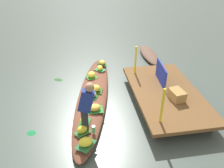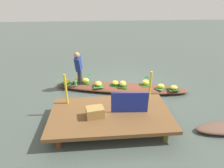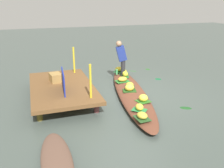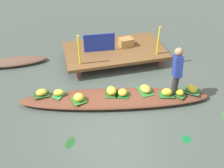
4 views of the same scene
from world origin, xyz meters
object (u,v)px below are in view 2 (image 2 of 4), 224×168
Objects in this scene: banana_bunch_6 at (115,83)px; water_bottle at (76,83)px; banana_bunch_3 at (67,81)px; banana_bunch_7 at (98,84)px; market_banner at (130,103)px; banana_bunch_2 at (174,87)px; vendor_boat at (120,88)px; vendor_person at (78,66)px; banana_bunch_8 at (123,84)px; banana_bunch_1 at (85,81)px; banana_bunch_0 at (161,86)px; produce_crate at (95,112)px; banana_bunch_5 at (77,80)px; banana_bunch_4 at (145,82)px.

banana_bunch_6 is 1.28× the size of water_bottle.
banana_bunch_7 is at bearing 165.91° from banana_bunch_3.
banana_bunch_3 is at bearing -45.60° from market_banner.
market_banner is (1.85, 1.53, 0.40)m from banana_bunch_2.
vendor_person reaches higher than vendor_boat.
banana_bunch_8 is at bearing 168.78° from banana_bunch_3.
banana_bunch_1 is 3.22m from banana_bunch_2.
banana_bunch_1 is 0.55m from banana_bunch_7.
banana_bunch_7 is (-0.47, 0.28, -0.02)m from banana_bunch_1.
produce_crate reaches higher than banana_bunch_0.
banana_bunch_2 is at bearing 165.38° from banana_bunch_6.
banana_bunch_7 is at bearing 162.74° from vendor_person.
banana_bunch_5 is 0.76× the size of banana_bunch_7.
banana_bunch_8 is (1.75, -0.41, 0.03)m from banana_bunch_2.
banana_bunch_1 is at bearing -14.25° from banana_bunch_6.
vendor_person is (0.21, 0.07, 0.61)m from banana_bunch_1.
vendor_person is 6.68× the size of water_bottle.
vendor_boat is 0.24m from banana_bunch_8.
market_banner reaches higher than banana_bunch_1.
banana_bunch_1 is 0.92× the size of banana_bunch_3.
banana_bunch_5 reaches higher than banana_bunch_0.
water_bottle reaches higher than banana_bunch_2.
produce_crate is (0.74, 2.18, 0.24)m from banana_bunch_6.
banana_bunch_2 is 0.99× the size of banana_bunch_8.
produce_crate is at bearing 48.60° from banana_bunch_4.
vendor_person reaches higher than banana_bunch_8.
water_bottle is (-0.35, 0.21, 0.00)m from banana_bunch_3.
produce_crate is (-0.36, 2.46, 0.22)m from banana_bunch_1.
banana_bunch_5 is 2.63m from produce_crate.
banana_bunch_3 is at bearing 8.08° from banana_bunch_5.
banana_bunch_6 reaches higher than banana_bunch_2.
banana_bunch_1 is 1.46× the size of water_bottle.
banana_bunch_6 is (-1.80, 0.29, -0.00)m from banana_bunch_3.
banana_bunch_8 is (-0.07, 0.09, 0.21)m from vendor_boat.
banana_bunch_0 is (-1.39, 0.37, 0.19)m from vendor_boat.
produce_crate is (1.01, 2.06, 0.22)m from banana_bunch_8.
banana_bunch_2 is 3.54m from banana_bunch_5.
banana_bunch_5 is 0.55× the size of produce_crate.
market_banner is (0.10, 1.93, 0.38)m from banana_bunch_8.
water_bottle is (1.65, -0.12, 0.20)m from vendor_boat.
market_banner is at bearing 118.48° from banana_bunch_1.
banana_bunch_1 is 0.97× the size of banana_bunch_2.
banana_bunch_2 is 0.64× the size of produce_crate.
banana_bunch_7 is 1.71× the size of water_bottle.
banana_bunch_5 is at bearing -12.21° from banana_bunch_1.
banana_bunch_0 is 0.20× the size of vendor_person.
vendor_person is (0.68, -0.21, 0.62)m from banana_bunch_7.
banana_bunch_2 is at bearing 167.93° from banana_bunch_3.
vendor_person reaches higher than banana_bunch_5.
banana_bunch_8 reaches higher than vendor_boat.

